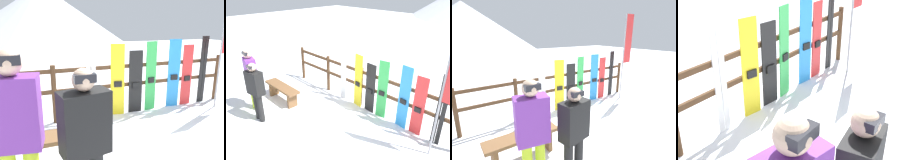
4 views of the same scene
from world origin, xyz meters
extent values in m
plane|color=white|center=(0.00, 0.00, 0.00)|extent=(40.00, 40.00, 0.00)
cylinder|color=#4C331E|center=(-2.71, 1.65, 0.58)|extent=(0.10, 0.10, 1.16)
cylinder|color=#4C331E|center=(-1.36, 1.65, 0.58)|extent=(0.10, 0.10, 1.16)
cylinder|color=#4C331E|center=(0.00, 1.65, 0.58)|extent=(0.10, 0.10, 1.16)
cylinder|color=#4C331E|center=(1.36, 1.65, 0.58)|extent=(0.10, 0.10, 1.16)
cube|color=#4C331E|center=(0.00, 1.65, 0.64)|extent=(5.43, 0.05, 0.08)
cube|color=#4C331E|center=(0.00, 1.65, 1.04)|extent=(5.43, 0.05, 0.08)
cube|color=brown|center=(-1.79, 0.20, 0.46)|extent=(1.35, 0.36, 0.06)
cube|color=brown|center=(-2.29, 0.20, 0.21)|extent=(0.08, 0.29, 0.43)
cube|color=brown|center=(-1.28, 0.20, 0.21)|extent=(0.08, 0.29, 0.43)
cylinder|color=#B7D826|center=(-2.01, -0.57, 0.42)|extent=(0.14, 0.14, 0.83)
cylinder|color=#B7D826|center=(-1.81, -0.57, 0.42)|extent=(0.14, 0.14, 0.83)
cube|color=#723399|center=(-1.91, -0.57, 1.16)|extent=(0.48, 0.32, 0.66)
sphere|color=#D8B293|center=(-1.91, -0.57, 1.60)|extent=(0.23, 0.23, 0.23)
cube|color=black|center=(-1.91, -0.64, 1.63)|extent=(0.20, 0.08, 0.08)
cylinder|color=black|center=(-1.43, -0.74, 0.38)|extent=(0.14, 0.14, 0.75)
cylinder|color=black|center=(-1.24, -0.74, 0.38)|extent=(0.14, 0.14, 0.75)
cube|color=black|center=(-1.34, -0.74, 1.05)|extent=(0.47, 0.31, 0.59)
sphere|color=#D8B293|center=(-1.34, -0.74, 1.45)|extent=(0.20, 0.20, 0.20)
cube|color=black|center=(-1.34, -0.80, 1.47)|extent=(0.18, 0.07, 0.07)
cube|color=white|center=(-0.68, 1.59, 0.80)|extent=(0.09, 0.02, 1.60)
cube|color=white|center=(-0.58, 1.59, 0.80)|extent=(0.09, 0.02, 1.60)
cube|color=yellow|center=(-0.06, 1.59, 0.76)|extent=(0.30, 0.07, 1.52)
cube|color=black|center=(-0.06, 1.56, 0.69)|extent=(0.17, 0.06, 0.12)
cube|color=black|center=(0.36, 1.59, 0.69)|extent=(0.31, 0.05, 1.37)
cube|color=black|center=(0.36, 1.56, 0.62)|extent=(0.17, 0.04, 0.12)
cube|color=green|center=(0.74, 1.59, 0.77)|extent=(0.27, 0.06, 1.55)
cube|color=black|center=(0.74, 1.56, 0.70)|extent=(0.15, 0.05, 0.12)
cube|color=#288CE0|center=(1.35, 1.59, 0.79)|extent=(0.29, 0.06, 1.58)
cube|color=black|center=(1.35, 1.56, 0.71)|extent=(0.16, 0.05, 0.12)
cube|color=red|center=(1.72, 1.59, 0.72)|extent=(0.28, 0.03, 1.45)
cube|color=black|center=(1.72, 1.56, 0.65)|extent=(0.15, 0.03, 0.12)
cube|color=black|center=(2.14, 1.59, 0.82)|extent=(0.09, 0.02, 1.63)
cube|color=black|center=(2.25, 1.59, 0.82)|extent=(0.09, 0.02, 1.63)
cylinder|color=#99999E|center=(2.27, 1.18, 1.43)|extent=(0.04, 0.04, 2.85)
camera|label=1|loc=(-1.75, -2.50, 1.90)|focal=35.00mm
camera|label=2|loc=(3.45, -2.61, 3.30)|focal=35.00mm
camera|label=3|loc=(-2.75, -2.52, 2.28)|focal=28.00mm
camera|label=4|loc=(-3.01, -1.39, 2.60)|focal=50.00mm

